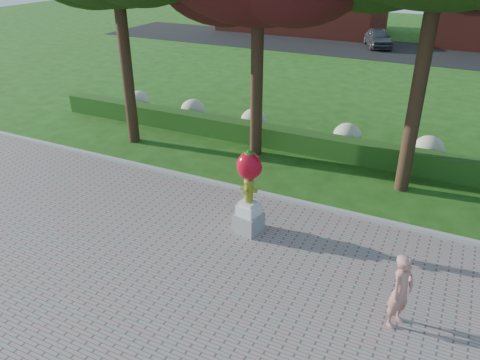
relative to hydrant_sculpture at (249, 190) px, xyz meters
The scene contains 9 objects.
ground 1.64m from the hydrant_sculpture, 94.39° to the right, with size 100.00×100.00×0.00m, color #204912.
walkway 5.12m from the hydrant_sculpture, 90.84° to the right, with size 40.00×14.00×0.04m, color gray.
curb 2.41m from the hydrant_sculpture, 92.04° to the left, with size 40.00×0.18×0.15m, color #ADADA5.
lawn_hedge 6.12m from the hydrant_sculpture, 90.69° to the left, with size 24.00×0.70×0.80m, color #234B15.
hydrangea_row 7.11m from the hydrant_sculpture, 85.96° to the left, with size 20.10×1.10×0.99m.
street 27.08m from the hydrant_sculpture, 90.15° to the left, with size 50.00×8.00×0.02m, color black.
hydrant_sculpture is the anchor object (origin of this frame).
woman 4.72m from the hydrant_sculpture, 23.28° to the right, with size 0.62×0.41×1.71m, color tan.
parked_car 28.02m from the hydrant_sculpture, 94.33° to the left, with size 1.64×4.09×1.39m, color #3D4145.
Camera 1 is at (4.73, -9.08, 7.26)m, focal length 35.00 mm.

